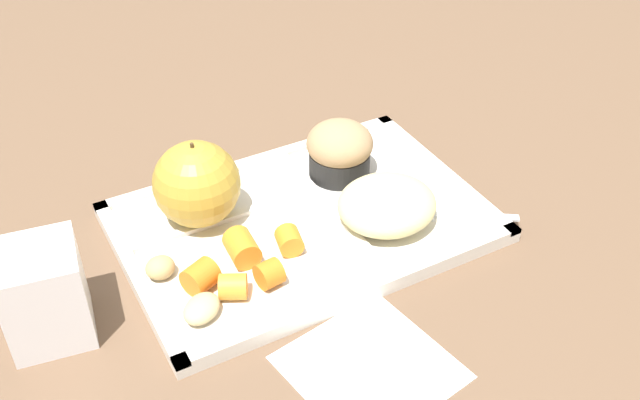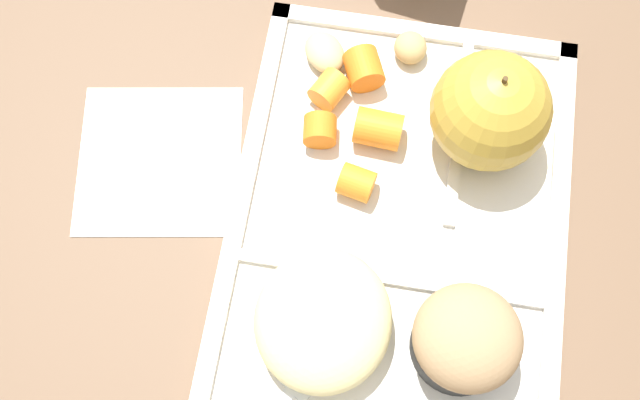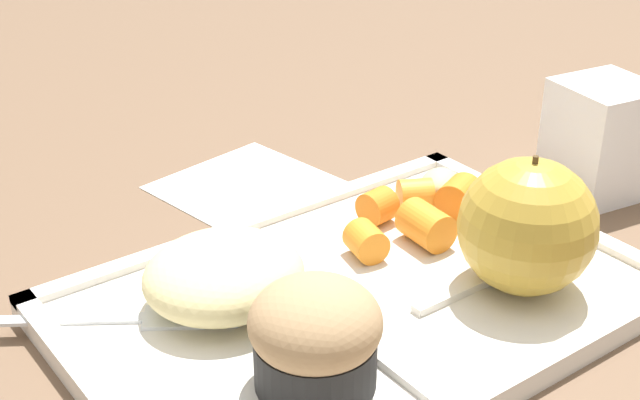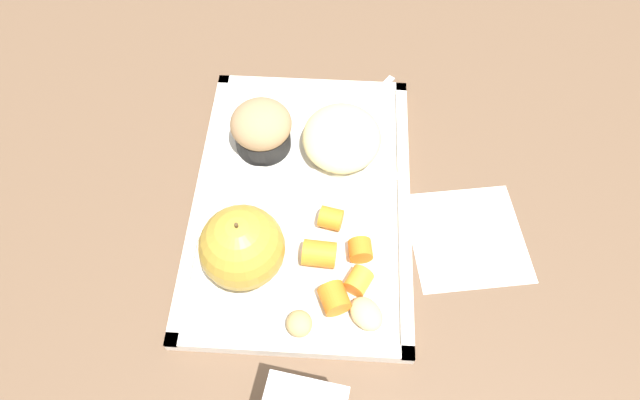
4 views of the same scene
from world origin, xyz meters
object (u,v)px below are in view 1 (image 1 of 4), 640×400
at_px(plastic_fork, 436,214).
at_px(milk_carton, 44,294).
at_px(lunch_tray, 302,223).
at_px(bran_muffin, 340,150).
at_px(green_apple, 197,184).

bearing_deg(plastic_fork, milk_carton, 174.23).
relative_size(lunch_tray, bran_muffin, 5.03).
xyz_separation_m(bran_muffin, milk_carton, (-0.33, -0.07, 0.00)).
distance_m(plastic_fork, milk_carton, 0.38).
bearing_deg(green_apple, lunch_tray, -30.35).
height_order(green_apple, bran_muffin, green_apple).
bearing_deg(plastic_fork, bran_muffin, 114.60).
xyz_separation_m(lunch_tray, milk_carton, (-0.26, -0.02, 0.04)).
height_order(lunch_tray, green_apple, green_apple).
xyz_separation_m(bran_muffin, plastic_fork, (0.05, -0.11, -0.03)).
relative_size(bran_muffin, plastic_fork, 0.56).
bearing_deg(lunch_tray, milk_carton, -175.54).
relative_size(green_apple, plastic_fork, 0.71).
relative_size(green_apple, bran_muffin, 1.27).
bearing_deg(bran_muffin, lunch_tray, -144.60).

